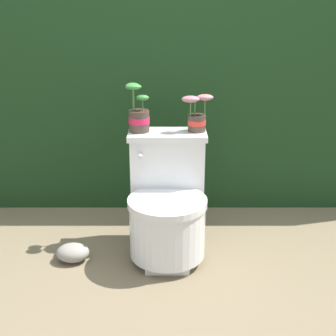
{
  "coord_description": "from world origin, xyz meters",
  "views": [
    {
      "loc": [
        0.04,
        -2.21,
        1.33
      ],
      "look_at": [
        0.04,
        0.09,
        0.49
      ],
      "focal_mm": 50.0,
      "sensor_mm": 36.0,
      "label": 1
    }
  ],
  "objects_px": {
    "potted_plant_midleft": "(197,116)",
    "garden_stone": "(73,253)",
    "potted_plant_left": "(139,115)",
    "toilet": "(168,205)"
  },
  "relations": [
    {
      "from": "toilet",
      "to": "potted_plant_midleft",
      "type": "distance_m",
      "value": 0.5
    },
    {
      "from": "garden_stone",
      "to": "potted_plant_left",
      "type": "bearing_deg",
      "value": 35.61
    },
    {
      "from": "toilet",
      "to": "garden_stone",
      "type": "height_order",
      "value": "toilet"
    },
    {
      "from": "potted_plant_midleft",
      "to": "potted_plant_left",
      "type": "bearing_deg",
      "value": -179.23
    },
    {
      "from": "toilet",
      "to": "potted_plant_midleft",
      "type": "relative_size",
      "value": 3.25
    },
    {
      "from": "toilet",
      "to": "potted_plant_left",
      "type": "xyz_separation_m",
      "value": [
        -0.15,
        0.17,
        0.45
      ]
    },
    {
      "from": "potted_plant_left",
      "to": "garden_stone",
      "type": "relative_size",
      "value": 1.48
    },
    {
      "from": "toilet",
      "to": "garden_stone",
      "type": "bearing_deg",
      "value": -170.86
    },
    {
      "from": "toilet",
      "to": "potted_plant_left",
      "type": "distance_m",
      "value": 0.5
    },
    {
      "from": "potted_plant_midleft",
      "to": "garden_stone",
      "type": "distance_m",
      "value": 0.99
    }
  ]
}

